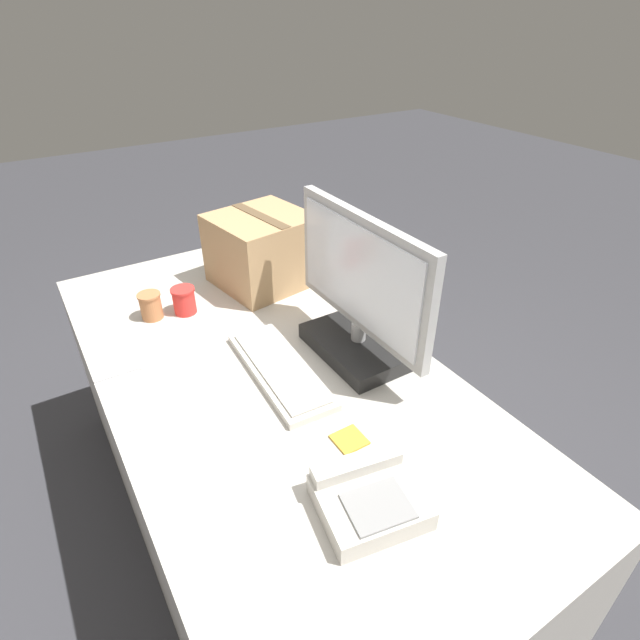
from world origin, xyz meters
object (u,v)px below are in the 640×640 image
(monitor, at_px, (360,301))
(cardboard_box, at_px, (262,250))
(paper_cup_left, at_px, (151,306))
(paper_cup_right, at_px, (184,300))
(sticky_note_pad, at_px, (349,440))
(spoon, at_px, (129,371))
(keyboard, at_px, (280,370))
(desk_phone, at_px, (368,497))

(monitor, xyz_separation_m, cardboard_box, (-0.56, -0.04, -0.05))
(paper_cup_left, xyz_separation_m, paper_cup_right, (0.03, 0.11, 0.00))
(paper_cup_right, bearing_deg, paper_cup_left, -103.56)
(sticky_note_pad, bearing_deg, spoon, -145.02)
(monitor, relative_size, paper_cup_left, 6.27)
(keyboard, bearing_deg, sticky_note_pad, 6.92)
(paper_cup_right, relative_size, sticky_note_pad, 1.25)
(desk_phone, distance_m, cardboard_box, 1.07)
(spoon, relative_size, sticky_note_pad, 2.05)
(desk_phone, bearing_deg, sticky_note_pad, 167.51)
(monitor, height_order, keyboard, monitor)
(keyboard, distance_m, spoon, 0.44)
(desk_phone, bearing_deg, spoon, -146.27)
(spoon, bearing_deg, monitor, -22.79)
(keyboard, xyz_separation_m, paper_cup_right, (-0.47, -0.12, 0.03))
(keyboard, xyz_separation_m, desk_phone, (0.50, -0.05, 0.02))
(monitor, distance_m, sticky_note_pad, 0.41)
(cardboard_box, bearing_deg, desk_phone, -14.64)
(desk_phone, distance_m, paper_cup_right, 0.97)
(paper_cup_right, bearing_deg, keyboard, 14.23)
(paper_cup_right, distance_m, cardboard_box, 0.35)
(desk_phone, xyz_separation_m, paper_cup_right, (-0.97, -0.06, 0.02))
(keyboard, height_order, paper_cup_left, paper_cup_left)
(keyboard, bearing_deg, paper_cup_left, -152.28)
(spoon, relative_size, cardboard_box, 0.41)
(monitor, relative_size, sticky_note_pad, 7.71)
(monitor, distance_m, desk_phone, 0.58)
(spoon, bearing_deg, paper_cup_left, 61.28)
(paper_cup_right, distance_m, spoon, 0.34)
(keyboard, xyz_separation_m, paper_cup_left, (-0.50, -0.23, 0.03))
(spoon, xyz_separation_m, cardboard_box, (-0.29, 0.59, 0.13))
(paper_cup_left, bearing_deg, monitor, 42.12)
(monitor, bearing_deg, paper_cup_left, -137.88)
(paper_cup_right, bearing_deg, cardboard_box, 100.24)
(desk_phone, distance_m, sticky_note_pad, 0.19)
(desk_phone, xyz_separation_m, sticky_note_pad, (-0.18, 0.08, -0.03))
(keyboard, bearing_deg, desk_phone, -3.00)
(spoon, distance_m, sticky_note_pad, 0.68)
(paper_cup_left, xyz_separation_m, cardboard_box, (-0.03, 0.44, 0.09))
(spoon, bearing_deg, keyboard, -31.94)
(paper_cup_left, relative_size, sticky_note_pad, 1.23)
(spoon, bearing_deg, cardboard_box, 27.20)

